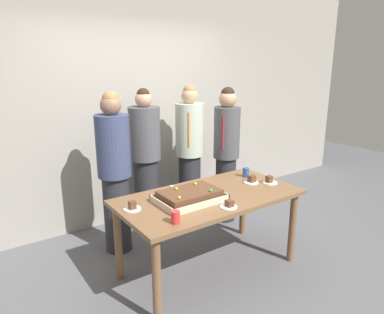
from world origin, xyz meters
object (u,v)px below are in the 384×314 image
Objects in this scene: party_table at (209,204)px; plated_slice_near_right at (270,181)px; plated_slice_near_left at (132,207)px; cake_server_utensil at (176,189)px; drink_cup_middle at (246,172)px; person_striped_tie_right at (146,159)px; person_green_shirt_behind at (115,172)px; person_far_right_suit at (226,153)px; person_serving_front at (190,152)px; plated_slice_far_left at (251,180)px; plated_slice_far_right at (229,205)px; drink_cup_nearest at (175,217)px; sheet_cake at (190,196)px.

plated_slice_near_right is (0.71, -0.09, 0.12)m from party_table.
plated_slice_near_left is 0.60m from cake_server_utensil.
cake_server_utensil is at bearing 20.24° from plated_slice_near_left.
cake_server_utensil is (-0.83, 0.11, -0.05)m from drink_cup_middle.
person_striped_tie_right is (-0.71, 0.96, 0.04)m from drink_cup_middle.
person_green_shirt_behind is 1.44m from person_far_right_suit.
person_green_shirt_behind reaches higher than party_table.
drink_cup_middle is 0.62m from person_far_right_suit.
plated_slice_near_right is 1.18m from person_serving_front.
plated_slice_far_left reaches higher than party_table.
party_table is 0.34m from plated_slice_far_right.
plated_slice_near_left is 0.09× the size of person_serving_front.
cake_server_utensil is 1.03m from person_serving_front.
party_table is at bearing 6.19° from person_far_right_suit.
person_serving_front is 0.46m from person_far_right_suit.
person_striped_tie_right reaches higher than drink_cup_middle.
plated_slice_far_right is 0.09× the size of person_striped_tie_right.
plated_slice_far_left is 1.50× the size of drink_cup_nearest.
plated_slice_near_right is 0.97m from cake_server_utensil.
person_striped_tie_right reaches higher than sheet_cake.
drink_cup_nearest is at bearing 179.54° from plated_slice_far_right.
plated_slice_far_right is at bearing 9.42° from person_striped_tie_right.
party_table is at bearing 4.15° from sheet_cake.
drink_cup_middle is at bearing 43.68° from person_serving_front.
cake_server_utensil is 0.12× the size of person_green_shirt_behind.
plated_slice_far_left is at bearing 37.31° from person_striped_tie_right.
drink_cup_middle is at bearing 3.98° from plated_slice_near_left.
drink_cup_middle reaches higher than plated_slice_far_left.
plated_slice_near_left is at bearing 176.50° from plated_slice_far_left.
drink_cup_middle is at bearing 37.15° from plated_slice_far_right.
person_far_right_suit is (0.30, 0.75, 0.09)m from plated_slice_far_left.
person_striped_tie_right is at bearing 121.43° from plated_slice_near_right.
plated_slice_near_left is (-0.50, 0.12, -0.03)m from sheet_cake.
party_table is 0.58m from plated_slice_far_left.
drink_cup_middle is at bearing 22.91° from drink_cup_nearest.
party_table is 1.00× the size of person_serving_front.
party_table is 2.92× the size of sheet_cake.
drink_cup_nearest reaches higher than plated_slice_near_right.
person_striped_tie_right is (0.68, 1.06, 0.07)m from plated_slice_near_left.
plated_slice_near_left is at bearing 148.58° from plated_slice_far_right.
plated_slice_far_right is 0.65m from cake_server_utensil.
sheet_cake reaches higher than plated_slice_far_right.
person_serving_front is at bearing 47.88° from cake_server_utensil.
plated_slice_far_right is at bearing -56.73° from sheet_cake.
cake_server_utensil is (0.40, 0.63, -0.05)m from drink_cup_nearest.
person_far_right_suit is at bearing 70.10° from drink_cup_middle.
person_striped_tie_right is (-0.02, 1.48, 0.07)m from plated_slice_far_right.
person_far_right_suit reaches higher than plated_slice_near_right.
drink_cup_nearest is at bearing -69.11° from plated_slice_near_left.
person_green_shirt_behind is at bearing -44.33° from person_serving_front.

